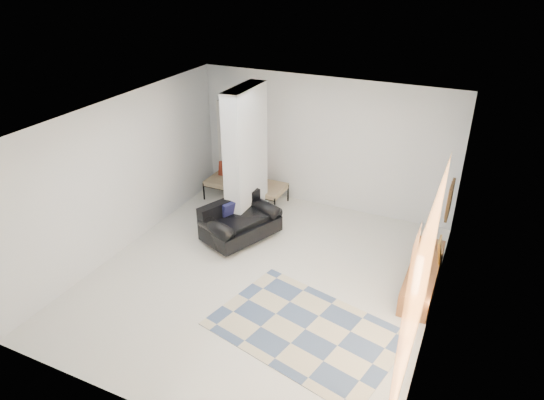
% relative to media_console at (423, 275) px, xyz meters
% --- Properties ---
extents(floor, '(6.00, 6.00, 0.00)m').
position_rel_media_console_xyz_m(floor, '(-2.52, -0.90, -0.20)').
color(floor, silver).
rests_on(floor, ground).
extents(ceiling, '(6.00, 6.00, 0.00)m').
position_rel_media_console_xyz_m(ceiling, '(-2.52, -0.90, 2.60)').
color(ceiling, white).
rests_on(ceiling, wall_back).
extents(wall_back, '(6.00, 0.00, 6.00)m').
position_rel_media_console_xyz_m(wall_back, '(-2.52, 2.10, 1.20)').
color(wall_back, white).
rests_on(wall_back, ground).
extents(wall_front, '(6.00, 0.00, 6.00)m').
position_rel_media_console_xyz_m(wall_front, '(-2.52, -3.90, 1.20)').
color(wall_front, white).
rests_on(wall_front, ground).
extents(wall_left, '(0.00, 6.00, 6.00)m').
position_rel_media_console_xyz_m(wall_left, '(-5.27, -0.90, 1.20)').
color(wall_left, white).
rests_on(wall_left, ground).
extents(wall_right, '(0.00, 6.00, 6.00)m').
position_rel_media_console_xyz_m(wall_right, '(0.23, -0.90, 1.20)').
color(wall_right, white).
rests_on(wall_right, ground).
extents(partition_column, '(0.35, 1.20, 2.80)m').
position_rel_media_console_xyz_m(partition_column, '(-3.62, 0.70, 1.20)').
color(partition_column, silver).
rests_on(partition_column, floor).
extents(hallway_door, '(0.85, 0.06, 2.04)m').
position_rel_media_console_xyz_m(hallway_door, '(-4.62, 2.06, 0.82)').
color(hallway_door, white).
rests_on(hallway_door, floor).
extents(curtain, '(0.00, 2.55, 2.55)m').
position_rel_media_console_xyz_m(curtain, '(0.15, -2.05, 1.25)').
color(curtain, orange).
rests_on(curtain, wall_right).
extents(wall_art, '(0.04, 0.45, 0.55)m').
position_rel_media_console_xyz_m(wall_art, '(0.20, -0.00, 1.45)').
color(wall_art, '#34200E').
rests_on(wall_art, wall_right).
extents(media_console, '(0.45, 1.88, 0.80)m').
position_rel_media_console_xyz_m(media_console, '(0.00, 0.00, 0.00)').
color(media_console, brown).
rests_on(media_console, floor).
extents(loveseat, '(1.31, 1.64, 0.76)m').
position_rel_media_console_xyz_m(loveseat, '(-3.47, 0.07, 0.16)').
color(loveseat, silver).
rests_on(loveseat, floor).
extents(daybed, '(1.78, 0.75, 0.77)m').
position_rel_media_console_xyz_m(daybed, '(-4.13, 1.57, 0.21)').
color(daybed, black).
rests_on(daybed, floor).
extents(area_rug, '(3.00, 2.34, 0.01)m').
position_rel_media_console_xyz_m(area_rug, '(-1.37, -1.80, -0.20)').
color(area_rug, beige).
rests_on(area_rug, floor).
extents(cylinder_lamp, '(0.12, 0.12, 0.63)m').
position_rel_media_console_xyz_m(cylinder_lamp, '(-0.02, -0.78, 0.51)').
color(cylinder_lamp, white).
rests_on(cylinder_lamp, media_console).
extents(bronze_figurine, '(0.13, 0.13, 0.24)m').
position_rel_media_console_xyz_m(bronze_figurine, '(-0.05, 0.77, 0.32)').
color(bronze_figurine, '#301E15').
rests_on(bronze_figurine, media_console).
extents(vase, '(0.21, 0.21, 0.19)m').
position_rel_media_console_xyz_m(vase, '(-0.05, -0.26, 0.29)').
color(vase, silver).
rests_on(vase, media_console).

